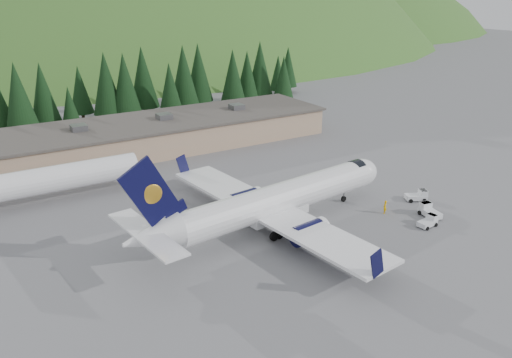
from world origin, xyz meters
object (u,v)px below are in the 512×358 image
at_px(baggage_tug_b, 418,196).
at_px(second_airliner, 32,182).
at_px(baggage_tug_a, 429,221).
at_px(ramp_worker, 385,207).
at_px(airliner, 275,202).
at_px(baggage_tug_c, 429,211).
at_px(terminal_building, 139,136).

bearing_deg(baggage_tug_b, second_airliner, 176.63).
height_order(baggage_tug_a, baggage_tug_b, baggage_tug_b).
bearing_deg(second_airliner, ramp_worker, -34.64).
xyz_separation_m(airliner, baggage_tug_c, (18.51, -7.71, -2.60)).
bearing_deg(airliner, terminal_building, 88.98).
bearing_deg(baggage_tug_b, terminal_building, 147.39).
bearing_deg(baggage_tug_c, baggage_tug_a, 140.43).
xyz_separation_m(baggage_tug_c, terminal_building, (-22.43, 45.84, 1.91)).
xyz_separation_m(second_airliner, baggage_tug_a, (40.06, -31.79, -2.71)).
height_order(baggage_tug_a, baggage_tug_c, baggage_tug_c).
distance_m(second_airliner, ramp_worker, 46.40).
relative_size(baggage_tug_a, terminal_building, 0.04).
bearing_deg(terminal_building, baggage_tug_a, -67.14).
bearing_deg(airliner, ramp_worker, -23.29).
height_order(baggage_tug_a, ramp_worker, ramp_worker).
height_order(airliner, baggage_tug_b, airliner).
relative_size(baggage_tug_b, terminal_building, 0.04).
distance_m(airliner, baggage_tug_c, 20.21).
distance_m(second_airliner, baggage_tug_b, 51.90).
bearing_deg(terminal_building, second_airliner, -141.22).
bearing_deg(ramp_worker, terminal_building, -107.45).
xyz_separation_m(baggage_tug_a, terminal_building, (-20.15, 47.79, 2.01)).
height_order(second_airliner, baggage_tug_b, second_airliner).
bearing_deg(baggage_tug_b, airliner, -163.09).
bearing_deg(terminal_building, baggage_tug_c, -63.93).
xyz_separation_m(baggage_tug_a, baggage_tug_b, (5.00, 6.17, 0.06)).
bearing_deg(airliner, baggage_tug_b, -16.23).
relative_size(baggage_tug_b, ramp_worker, 1.78).
relative_size(airliner, terminal_building, 0.53).
distance_m(baggage_tug_a, terminal_building, 51.90).
distance_m(airliner, ramp_worker, 15.09).
distance_m(baggage_tug_c, terminal_building, 51.07).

